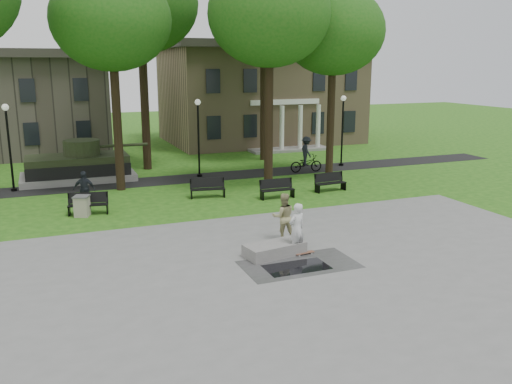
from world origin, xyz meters
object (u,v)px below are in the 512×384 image
Objects in this scene: skateboarder at (297,229)px; friend_watching at (283,217)px; cyclist at (306,158)px; park_bench_0 at (88,203)px; concrete_block at (275,249)px; trash_bin at (82,206)px.

skateboarder reaches higher than friend_watching.
cyclist reaches higher than park_bench_0.
concrete_block is 10.16m from park_bench_0.
skateboarder reaches higher than concrete_block.
park_bench_0 is at bearing -32.77° from friend_watching.
skateboarder is 1.03× the size of park_bench_0.
skateboarder is (0.79, -0.17, 0.73)m from concrete_block.
park_bench_0 is at bearing 115.77° from cyclist.
skateboarder reaches higher than park_bench_0.
concrete_block is 2.29× the size of trash_bin.
skateboarder is at bearing -49.97° from trash_bin.
concrete_block is 1.09m from skateboarder.
park_bench_0 reaches higher than trash_bin.
cyclist is 2.38× the size of trash_bin.
friend_watching is 9.65m from park_bench_0.
cyclist is at bearing -136.08° from skateboarder.
cyclist reaches higher than friend_watching.
park_bench_0 is (-13.89, -5.21, -0.41)m from cyclist.
trash_bin is at bearing 116.52° from cyclist.
skateboarder is 15.53m from cyclist.
concrete_block is 1.99m from friend_watching.
trash_bin is (-7.12, 6.48, -0.47)m from friend_watching.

